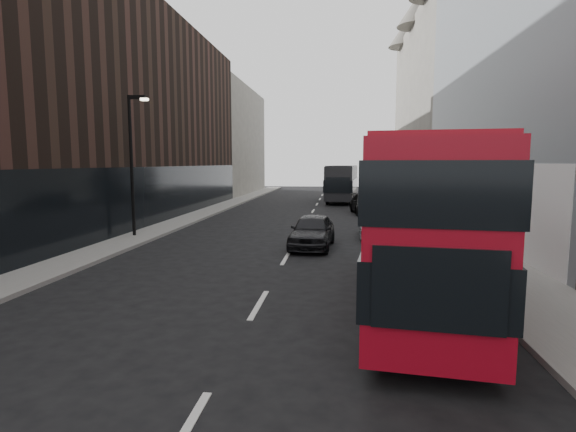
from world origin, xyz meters
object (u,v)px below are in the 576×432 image
(street_lamp, at_px, (133,156))
(red_bus, at_px, (421,215))
(car_b, at_px, (373,225))
(car_c, at_px, (366,204))
(car_a, at_px, (312,231))
(grey_bus, at_px, (342,182))

(street_lamp, distance_m, red_bus, 15.67)
(car_b, relative_size, car_c, 0.79)
(car_a, height_order, car_b, car_a)
(street_lamp, distance_m, car_a, 9.86)
(red_bus, distance_m, car_c, 22.02)
(car_a, bearing_deg, street_lamp, 174.91)
(car_a, bearing_deg, car_c, 81.58)
(grey_bus, xyz_separation_m, car_b, (1.50, -22.03, -1.27))
(grey_bus, relative_size, car_a, 2.52)
(red_bus, height_order, grey_bus, red_bus)
(street_lamp, relative_size, grey_bus, 0.62)
(car_b, bearing_deg, street_lamp, -172.05)
(car_b, height_order, car_c, car_c)
(car_c, bearing_deg, street_lamp, -140.60)
(street_lamp, bearing_deg, car_b, 7.38)
(car_c, bearing_deg, car_b, -97.83)
(street_lamp, height_order, red_bus, street_lamp)
(car_b, xyz_separation_m, car_c, (0.24, 11.17, 0.08))
(car_c, bearing_deg, grey_bus, 92.48)
(grey_bus, bearing_deg, car_b, -81.75)
(red_bus, xyz_separation_m, car_a, (-3.41, 7.74, -1.65))
(grey_bus, bearing_deg, red_bus, -82.18)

